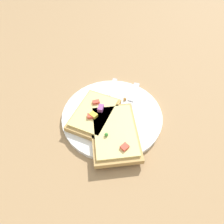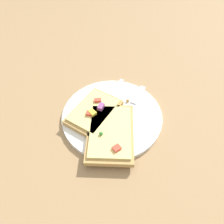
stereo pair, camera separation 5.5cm
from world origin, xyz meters
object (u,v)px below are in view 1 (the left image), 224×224
(pizza_slice_corner, at_px, (94,114))
(fork, at_px, (102,109))
(pizza_slice_main, at_px, (115,133))
(knife, at_px, (130,104))
(plate, at_px, (112,116))

(pizza_slice_corner, bearing_deg, fork, 164.98)
(pizza_slice_main, bearing_deg, knife, 150.29)
(plate, height_order, fork, fork)
(fork, xyz_separation_m, pizza_slice_main, (0.05, -0.07, 0.01))
(fork, relative_size, pizza_slice_main, 1.13)
(fork, distance_m, knife, 0.08)
(knife, relative_size, pizza_slice_main, 1.01)
(knife, distance_m, pizza_slice_corner, 0.10)
(fork, xyz_separation_m, pizza_slice_corner, (-0.01, -0.03, 0.01))
(plate, bearing_deg, pizza_slice_main, -70.75)
(fork, xyz_separation_m, knife, (0.07, 0.03, -0.00))
(fork, relative_size, knife, 1.13)
(plate, xyz_separation_m, pizza_slice_main, (0.02, -0.06, 0.02))
(plate, distance_m, pizza_slice_corner, 0.05)
(fork, height_order, knife, knife)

